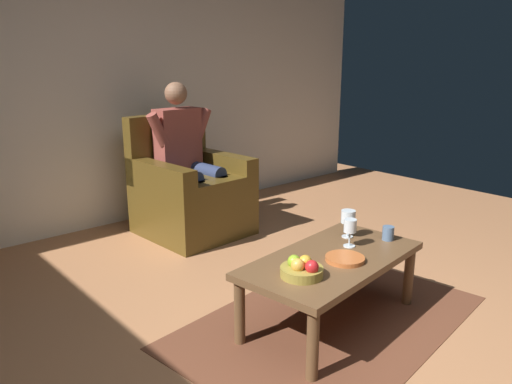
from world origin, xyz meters
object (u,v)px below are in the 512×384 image
Objects in this scene: person_seated at (187,154)px; armchair at (190,194)px; wine_glass_near at (350,228)px; wine_glass_far at (348,218)px; fruit_bowl at (302,269)px; decorative_dish at (345,259)px; candle_jar at (388,233)px; coffee_table at (332,266)px.

armchair is at bearing 90.00° from person_seated.
wine_glass_far is at bearing -137.41° from wine_glass_near.
armchair is at bearing -107.20° from fruit_bowl.
armchair is at bearing -97.74° from decorative_dish.
wine_glass_near is 0.76× the size of fruit_bowl.
candle_jar is (-0.20, 1.91, -0.25)m from person_seated.
decorative_dish is (0.19, 0.12, -0.11)m from wine_glass_near.
candle_jar is (-0.15, 0.20, -0.08)m from wine_glass_far.
candle_jar is at bearing 173.70° from coffee_table.
fruit_bowl reaches higher than decorative_dish.
fruit_bowl is at bearing 70.03° from person_seated.
armchair is 1.70m from wine_glass_far.
person_seated is 15.01× the size of candle_jar.
wine_glass_far is at bearing -143.29° from decorative_dish.
wine_glass_near is at bearing 84.76° from person_seated.
wine_glass_near is at bearing -169.67° from coffee_table.
coffee_table is 5.31× the size of fruit_bowl.
wine_glass_far is 0.40m from decorative_dish.
person_seated is at bearing -88.40° from wine_glass_far.
person_seated is 1.91m from coffee_table.
armchair is 1.85m from coffee_table.
armchair reaches higher than coffee_table.
candle_jar is (-0.78, -0.02, 0.00)m from fruit_bowl.
coffee_table is 0.48m from candle_jar.
person_seated reaches higher than coffee_table.
decorative_dish reaches higher than coffee_table.
decorative_dish is at bearing 96.43° from coffee_table.
candle_jar is (-0.19, 1.88, 0.11)m from armchair.
wine_glass_near reaches higher than decorative_dish.
person_seated is 1.93m from candle_jar.
armchair is 4.55× the size of fruit_bowl.
wine_glass_near is 0.29m from candle_jar.
fruit_bowl is at bearing -3.05° from decorative_dish.
person_seated is 7.45× the size of wine_glass_far.
coffee_table is at bearing 78.61° from armchair.
coffee_table is (0.27, 1.83, 0.01)m from armchair.
armchair is 5.98× the size of wine_glass_near.
person_seated reaches higher than decorative_dish.
person_seated is 2.02m from fruit_bowl.
wine_glass_near reaches higher than fruit_bowl.
decorative_dish is at bearing 36.71° from wine_glass_far.
fruit_bowl is 0.78m from candle_jar.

